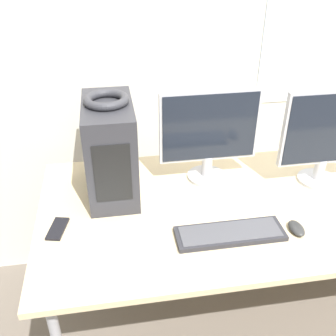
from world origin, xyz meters
The scene contains 10 objects.
wall_back centered at (0.00, 1.07, 1.35)m, with size 8.00×0.07×2.70m.
desk centered at (0.00, 0.47, 0.73)m, with size 2.57×0.94×0.77m.
pc_tower centered at (-0.95, 0.65, 0.99)m, with size 0.21×0.40×0.43m.
headphones centered at (-0.95, 0.65, 1.22)m, with size 0.19×0.19×0.03m.
monitor_main centered at (-0.50, 0.68, 1.01)m, with size 0.46×0.19×0.45m.
monitor_right_near centered at (0.03, 0.57, 1.02)m, with size 0.44×0.19×0.46m.
keyboard centered at (-0.51, 0.25, 0.78)m, with size 0.44×0.14×0.02m.
mouse centered at (-0.23, 0.24, 0.78)m, with size 0.06×0.10×0.03m.
cell_phone centered at (-1.19, 0.40, 0.78)m, with size 0.09×0.15×0.01m.
paper_sheet_left centered at (-0.98, 0.22, 0.77)m, with size 0.23×0.31×0.00m.
Camera 1 is at (-0.94, -0.89, 1.82)m, focal length 42.00 mm.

